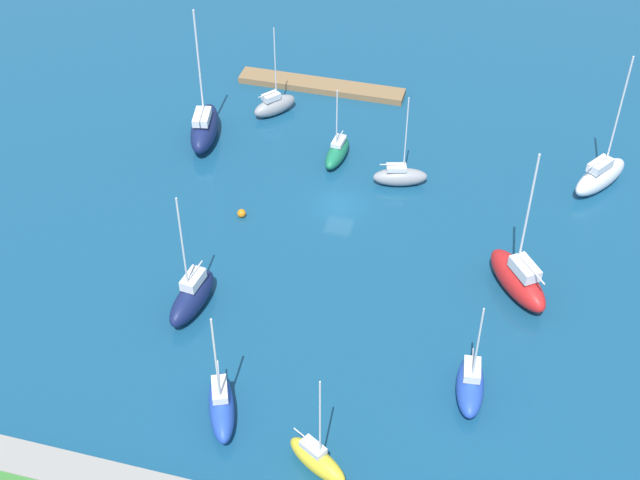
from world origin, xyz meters
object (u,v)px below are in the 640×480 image
(sailboat_blue_mid_basin, at_px, (221,406))
(sailboat_navy_along_channel, at_px, (204,127))
(sailboat_green_inner_mooring, at_px, (337,152))
(sailboat_gray_east_end, at_px, (274,105))
(sailboat_navy_off_beacon, at_px, (192,296))
(pier_dock, at_px, (321,86))
(mooring_buoy_orange, at_px, (242,213))
(sailboat_red_lone_south, at_px, (518,279))
(sailboat_yellow_center_basin, at_px, (317,460))
(sailboat_gray_by_breakwater, at_px, (400,176))
(sailboat_white_west_end, at_px, (600,176))
(sailboat_blue_outer_mooring, at_px, (470,385))

(sailboat_blue_mid_basin, xyz_separation_m, sailboat_navy_along_channel, (13.45, -32.40, 0.40))
(sailboat_green_inner_mooring, height_order, sailboat_navy_along_channel, sailboat_navy_along_channel)
(sailboat_gray_east_end, xyz_separation_m, sailboat_navy_along_channel, (5.33, 6.55, 0.49))
(sailboat_navy_off_beacon, xyz_separation_m, sailboat_gray_east_end, (2.16, -29.30, -0.27))
(pier_dock, distance_m, sailboat_blue_mid_basin, 45.34)
(sailboat_gray_east_end, bearing_deg, mooring_buoy_orange, -134.33)
(sailboat_red_lone_south, height_order, sailboat_yellow_center_basin, sailboat_red_lone_south)
(sailboat_blue_mid_basin, xyz_separation_m, sailboat_gray_east_end, (8.11, -38.95, -0.10))
(sailboat_gray_by_breakwater, bearing_deg, mooring_buoy_orange, -162.76)
(sailboat_blue_mid_basin, bearing_deg, sailboat_navy_along_channel, 179.66)
(sailboat_gray_by_breakwater, xyz_separation_m, sailboat_navy_along_channel, (20.46, -2.12, 0.60))
(sailboat_yellow_center_basin, bearing_deg, sailboat_blue_mid_basin, -168.61)
(sailboat_gray_by_breakwater, height_order, sailboat_red_lone_south, sailboat_red_lone_south)
(sailboat_gray_east_end, bearing_deg, sailboat_yellow_center_basin, -120.58)
(sailboat_gray_by_breakwater, height_order, sailboat_yellow_center_basin, sailboat_gray_by_breakwater)
(pier_dock, height_order, sailboat_gray_east_end, sailboat_gray_east_end)
(sailboat_gray_by_breakwater, xyz_separation_m, sailboat_white_west_end, (-18.26, -4.32, 0.46))
(sailboat_gray_by_breakwater, xyz_separation_m, sailboat_green_inner_mooring, (6.72, -2.32, -0.02))
(mooring_buoy_orange, bearing_deg, sailboat_gray_east_end, -82.82)
(sailboat_white_west_end, distance_m, sailboat_blue_mid_basin, 42.85)
(sailboat_navy_off_beacon, bearing_deg, sailboat_white_west_end, 135.34)
(sailboat_blue_outer_mooring, height_order, sailboat_gray_by_breakwater, sailboat_gray_by_breakwater)
(sailboat_blue_outer_mooring, xyz_separation_m, sailboat_yellow_center_basin, (9.12, 9.12, -0.07))
(sailboat_blue_outer_mooring, height_order, sailboat_navy_along_channel, sailboat_navy_along_channel)
(sailboat_green_inner_mooring, bearing_deg, sailboat_blue_mid_basin, 3.73)
(sailboat_gray_east_end, distance_m, sailboat_navy_along_channel, 8.46)
(sailboat_navy_off_beacon, relative_size, sailboat_white_west_end, 0.84)
(sailboat_blue_outer_mooring, height_order, sailboat_navy_off_beacon, sailboat_navy_off_beacon)
(sailboat_gray_east_end, height_order, sailboat_navy_along_channel, sailboat_navy_along_channel)
(pier_dock, xyz_separation_m, sailboat_yellow_center_basin, (-12.41, 47.60, 0.63))
(sailboat_navy_along_channel, bearing_deg, sailboat_blue_outer_mooring, -141.95)
(sailboat_red_lone_south, relative_size, sailboat_gray_east_end, 1.38)
(sailboat_green_inner_mooring, xyz_separation_m, mooring_buoy_orange, (6.25, 10.84, -0.54))
(sailboat_blue_outer_mooring, relative_size, sailboat_blue_mid_basin, 0.89)
(sailboat_white_west_end, bearing_deg, sailboat_navy_off_beacon, 162.36)
(pier_dock, xyz_separation_m, sailboat_navy_along_channel, (8.78, 12.70, 1.21))
(sailboat_red_lone_south, bearing_deg, sailboat_gray_east_end, 16.17)
(pier_dock, bearing_deg, sailboat_gray_by_breakwater, 128.24)
(sailboat_gray_east_end, relative_size, sailboat_navy_along_channel, 0.70)
(sailboat_white_west_end, relative_size, sailboat_blue_mid_basin, 1.34)
(sailboat_yellow_center_basin, bearing_deg, sailboat_navy_along_channel, 150.58)
(mooring_buoy_orange, bearing_deg, sailboat_white_west_end, -157.65)
(sailboat_navy_along_channel, bearing_deg, pier_dock, -46.23)
(sailboat_gray_by_breakwater, distance_m, mooring_buoy_orange, 15.52)
(sailboat_navy_along_channel, relative_size, mooring_buoy_orange, 17.96)
(pier_dock, xyz_separation_m, sailboat_red_lone_south, (-23.81, 26.76, 1.15))
(sailboat_green_inner_mooring, bearing_deg, sailboat_navy_off_beacon, -10.98)
(sailboat_red_lone_south, distance_m, sailboat_blue_mid_basin, 26.51)
(sailboat_gray_by_breakwater, xyz_separation_m, sailboat_blue_mid_basin, (7.01, 30.28, 0.21))
(sailboat_white_west_end, bearing_deg, sailboat_navy_along_channel, 127.00)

